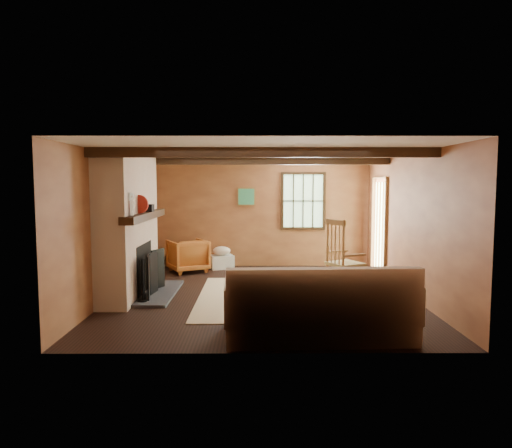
{
  "coord_description": "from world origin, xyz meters",
  "views": [
    {
      "loc": [
        -0.13,
        -7.69,
        1.88
      ],
      "look_at": [
        -0.09,
        0.4,
        1.18
      ],
      "focal_mm": 32.0,
      "sensor_mm": 36.0,
      "label": 1
    }
  ],
  "objects_px": {
    "fireplace": "(130,230)",
    "laundry_basket": "(222,262)",
    "armchair": "(188,256)",
    "rocking_chair": "(343,261)",
    "sofa": "(319,311)"
  },
  "relations": [
    {
      "from": "rocking_chair",
      "to": "sofa",
      "type": "bearing_deg",
      "value": 135.14
    },
    {
      "from": "laundry_basket",
      "to": "armchair",
      "type": "xyz_separation_m",
      "value": [
        -0.7,
        -0.36,
        0.2
      ]
    },
    {
      "from": "fireplace",
      "to": "rocking_chair",
      "type": "distance_m",
      "value": 3.7
    },
    {
      "from": "laundry_basket",
      "to": "rocking_chair",
      "type": "bearing_deg",
      "value": -44.75
    },
    {
      "from": "rocking_chair",
      "to": "laundry_basket",
      "type": "distance_m",
      "value": 3.23
    },
    {
      "from": "laundry_basket",
      "to": "fireplace",
      "type": "bearing_deg",
      "value": -119.84
    },
    {
      "from": "laundry_basket",
      "to": "armchair",
      "type": "bearing_deg",
      "value": -152.65
    },
    {
      "from": "fireplace",
      "to": "laundry_basket",
      "type": "distance_m",
      "value": 2.93
    },
    {
      "from": "fireplace",
      "to": "laundry_basket",
      "type": "height_order",
      "value": "fireplace"
    },
    {
      "from": "rocking_chair",
      "to": "armchair",
      "type": "distance_m",
      "value": 3.53
    },
    {
      "from": "fireplace",
      "to": "armchair",
      "type": "bearing_deg",
      "value": 71.69
    },
    {
      "from": "armchair",
      "to": "rocking_chair",
      "type": "bearing_deg",
      "value": 119.28
    },
    {
      "from": "fireplace",
      "to": "armchair",
      "type": "relative_size",
      "value": 3.11
    },
    {
      "from": "fireplace",
      "to": "laundry_basket",
      "type": "bearing_deg",
      "value": 60.16
    },
    {
      "from": "laundry_basket",
      "to": "armchair",
      "type": "relative_size",
      "value": 0.65
    }
  ]
}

